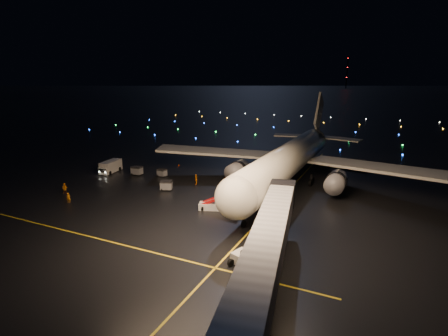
{
  "coord_description": "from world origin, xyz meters",
  "views": [
    {
      "loc": [
        27.17,
        -40.07,
        19.76
      ],
      "look_at": [
        2.69,
        12.0,
        5.0
      ],
      "focal_mm": 28.0,
      "sensor_mm": 36.0,
      "label": 1
    }
  ],
  "objects_px": {
    "service_truck": "(111,166)",
    "baggage_cart_2": "(137,171)",
    "crew_b": "(65,188)",
    "pushback_tug": "(249,259)",
    "crew_a": "(69,198)",
    "baggage_cart_1": "(162,173)",
    "airliner": "(294,140)",
    "crew_c": "(196,179)",
    "belt_loader": "(213,200)",
    "baggage_cart_0": "(166,185)"
  },
  "relations": [
    {
      "from": "pushback_tug",
      "to": "crew_c",
      "type": "height_order",
      "value": "crew_c"
    },
    {
      "from": "airliner",
      "to": "crew_c",
      "type": "distance_m",
      "value": 20.56
    },
    {
      "from": "crew_a",
      "to": "baggage_cart_0",
      "type": "relative_size",
      "value": 0.79
    },
    {
      "from": "crew_a",
      "to": "crew_b",
      "type": "relative_size",
      "value": 0.86
    },
    {
      "from": "belt_loader",
      "to": "crew_b",
      "type": "xyz_separation_m",
      "value": [
        -27.23,
        -4.33,
        -0.62
      ]
    },
    {
      "from": "airliner",
      "to": "baggage_cart_1",
      "type": "height_order",
      "value": "airliner"
    },
    {
      "from": "service_truck",
      "to": "crew_b",
      "type": "relative_size",
      "value": 3.57
    },
    {
      "from": "pushback_tug",
      "to": "baggage_cart_2",
      "type": "distance_m",
      "value": 42.73
    },
    {
      "from": "pushback_tug",
      "to": "baggage_cart_0",
      "type": "bearing_deg",
      "value": 159.76
    },
    {
      "from": "pushback_tug",
      "to": "crew_a",
      "type": "relative_size",
      "value": 2.29
    },
    {
      "from": "baggage_cart_2",
      "to": "belt_loader",
      "type": "bearing_deg",
      "value": -26.93
    },
    {
      "from": "baggage_cart_2",
      "to": "crew_a",
      "type": "bearing_deg",
      "value": -89.42
    },
    {
      "from": "airliner",
      "to": "baggage_cart_0",
      "type": "xyz_separation_m",
      "value": [
        -19.23,
        -15.98,
        -7.35
      ]
    },
    {
      "from": "service_truck",
      "to": "baggage_cart_0",
      "type": "xyz_separation_m",
      "value": [
        18.12,
        -5.49,
        -0.37
      ]
    },
    {
      "from": "baggage_cart_1",
      "to": "service_truck",
      "type": "bearing_deg",
      "value": -161.6
    },
    {
      "from": "service_truck",
      "to": "crew_b",
      "type": "bearing_deg",
      "value": -86.95
    },
    {
      "from": "pushback_tug",
      "to": "crew_b",
      "type": "xyz_separation_m",
      "value": [
        -38.42,
        9.22,
        0.06
      ]
    },
    {
      "from": "service_truck",
      "to": "crew_b",
      "type": "height_order",
      "value": "service_truck"
    },
    {
      "from": "belt_loader",
      "to": "crew_a",
      "type": "bearing_deg",
      "value": 178.24
    },
    {
      "from": "service_truck",
      "to": "crew_c",
      "type": "bearing_deg",
      "value": -8.78
    },
    {
      "from": "crew_b",
      "to": "baggage_cart_0",
      "type": "distance_m",
      "value": 17.72
    },
    {
      "from": "belt_loader",
      "to": "crew_b",
      "type": "height_order",
      "value": "belt_loader"
    },
    {
      "from": "pushback_tug",
      "to": "service_truck",
      "type": "height_order",
      "value": "service_truck"
    },
    {
      "from": "crew_b",
      "to": "baggage_cart_2",
      "type": "distance_m",
      "value": 15.79
    },
    {
      "from": "airliner",
      "to": "crew_a",
      "type": "bearing_deg",
      "value": -136.05
    },
    {
      "from": "crew_a",
      "to": "pushback_tug",
      "type": "bearing_deg",
      "value": -44.76
    },
    {
      "from": "airliner",
      "to": "crew_b",
      "type": "height_order",
      "value": "airliner"
    },
    {
      "from": "crew_a",
      "to": "crew_c",
      "type": "relative_size",
      "value": 0.85
    },
    {
      "from": "crew_a",
      "to": "service_truck",
      "type": "bearing_deg",
      "value": 77.98
    },
    {
      "from": "airliner",
      "to": "belt_loader",
      "type": "relative_size",
      "value": 8.9
    },
    {
      "from": "belt_loader",
      "to": "crew_a",
      "type": "xyz_separation_m",
      "value": [
        -22.92,
        -7.35,
        -0.75
      ]
    },
    {
      "from": "pushback_tug",
      "to": "baggage_cart_0",
      "type": "height_order",
      "value": "pushback_tug"
    },
    {
      "from": "crew_b",
      "to": "baggage_cart_2",
      "type": "height_order",
      "value": "crew_b"
    },
    {
      "from": "crew_a",
      "to": "crew_c",
      "type": "bearing_deg",
      "value": 17.48
    },
    {
      "from": "pushback_tug",
      "to": "crew_b",
      "type": "bearing_deg",
      "value": -175.28
    },
    {
      "from": "service_truck",
      "to": "baggage_cart_2",
      "type": "height_order",
      "value": "service_truck"
    },
    {
      "from": "crew_b",
      "to": "crew_c",
      "type": "xyz_separation_m",
      "value": [
        18.22,
        14.74,
        0.02
      ]
    },
    {
      "from": "crew_b",
      "to": "crew_c",
      "type": "relative_size",
      "value": 0.98
    },
    {
      "from": "service_truck",
      "to": "baggage_cart_1",
      "type": "relative_size",
      "value": 3.76
    },
    {
      "from": "baggage_cart_1",
      "to": "crew_a",
      "type": "bearing_deg",
      "value": -93.78
    },
    {
      "from": "belt_loader",
      "to": "baggage_cart_0",
      "type": "bearing_deg",
      "value": 138.15
    },
    {
      "from": "service_truck",
      "to": "baggage_cart_2",
      "type": "xyz_separation_m",
      "value": [
        6.55,
        0.58,
        -0.35
      ]
    },
    {
      "from": "crew_c",
      "to": "airliner",
      "type": "bearing_deg",
      "value": 87.59
    },
    {
      "from": "belt_loader",
      "to": "pushback_tug",
      "type": "bearing_deg",
      "value": -69.98
    },
    {
      "from": "crew_b",
      "to": "baggage_cart_0",
      "type": "bearing_deg",
      "value": -1.17
    },
    {
      "from": "crew_c",
      "to": "pushback_tug",
      "type": "bearing_deg",
      "value": 4.43
    },
    {
      "from": "crew_c",
      "to": "belt_loader",
      "type": "bearing_deg",
      "value": 5.16
    },
    {
      "from": "service_truck",
      "to": "crew_c",
      "type": "height_order",
      "value": "service_truck"
    },
    {
      "from": "airliner",
      "to": "belt_loader",
      "type": "height_order",
      "value": "airliner"
    },
    {
      "from": "crew_c",
      "to": "crew_a",
      "type": "bearing_deg",
      "value": -73.78
    }
  ]
}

